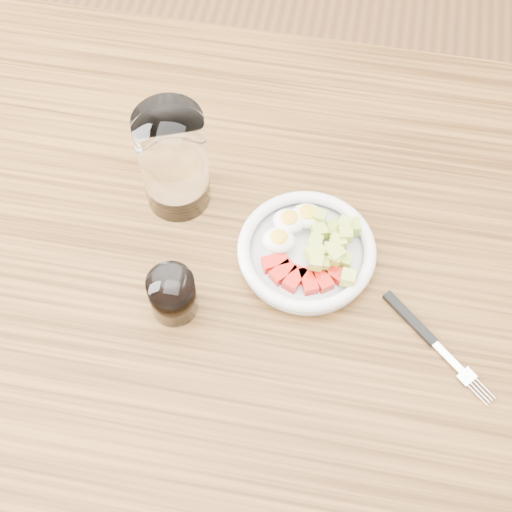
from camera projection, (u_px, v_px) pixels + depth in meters
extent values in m
plane|color=brown|center=(260.00, 433.00, 1.62)|extent=(4.00, 4.00, 0.00)
cube|color=brown|center=(262.00, 282.00, 0.97)|extent=(1.50, 0.90, 0.04)
cylinder|color=white|center=(306.00, 255.00, 0.96)|extent=(0.18, 0.18, 0.01)
torus|color=white|center=(307.00, 250.00, 0.95)|extent=(0.19, 0.19, 0.02)
cube|color=#B7150B|center=(275.00, 263.00, 0.94)|extent=(0.04, 0.03, 0.02)
cube|color=#B7150B|center=(283.00, 272.00, 0.93)|extent=(0.04, 0.04, 0.02)
cube|color=#B7150B|center=(295.00, 279.00, 0.93)|extent=(0.03, 0.04, 0.02)
cube|color=#B7150B|center=(308.00, 281.00, 0.92)|extent=(0.03, 0.04, 0.02)
cube|color=#B7150B|center=(322.00, 279.00, 0.93)|extent=(0.04, 0.04, 0.02)
cube|color=#B7150B|center=(333.00, 272.00, 0.93)|extent=(0.04, 0.03, 0.02)
ellipsoid|color=white|center=(289.00, 221.00, 0.96)|extent=(0.04, 0.04, 0.02)
ellipsoid|color=yellow|center=(289.00, 217.00, 0.95)|extent=(0.02, 0.02, 0.01)
ellipsoid|color=white|center=(307.00, 216.00, 0.96)|extent=(0.04, 0.04, 0.02)
ellipsoid|color=yellow|center=(308.00, 212.00, 0.95)|extent=(0.02, 0.02, 0.01)
ellipsoid|color=white|center=(279.00, 241.00, 0.94)|extent=(0.04, 0.04, 0.02)
ellipsoid|color=yellow|center=(279.00, 237.00, 0.93)|extent=(0.02, 0.02, 0.01)
cube|color=#C1CA4D|center=(348.00, 278.00, 0.91)|extent=(0.02, 0.02, 0.02)
cube|color=#C1CA4D|center=(352.00, 227.00, 0.96)|extent=(0.02, 0.02, 0.02)
cube|color=#C1CA4D|center=(316.00, 251.00, 0.93)|extent=(0.02, 0.02, 0.02)
cube|color=#C1CA4D|center=(335.00, 235.00, 0.96)|extent=(0.02, 0.02, 0.02)
cube|color=#C1CA4D|center=(335.00, 258.00, 0.92)|extent=(0.02, 0.02, 0.02)
cube|color=#C1CA4D|center=(320.00, 217.00, 0.95)|extent=(0.02, 0.02, 0.02)
cube|color=#C1CA4D|center=(327.00, 264.00, 0.93)|extent=(0.02, 0.02, 0.02)
cube|color=#C1CA4D|center=(332.00, 231.00, 0.96)|extent=(0.02, 0.02, 0.02)
cube|color=#C1CA4D|center=(323.00, 263.00, 0.92)|extent=(0.02, 0.02, 0.02)
cube|color=#C1CA4D|center=(333.00, 227.00, 0.96)|extent=(0.02, 0.02, 0.02)
cube|color=#C1CA4D|center=(345.00, 261.00, 0.93)|extent=(0.02, 0.02, 0.02)
cube|color=#C1CA4D|center=(336.00, 246.00, 0.94)|extent=(0.02, 0.02, 0.02)
cube|color=#C1CA4D|center=(346.00, 234.00, 0.94)|extent=(0.02, 0.02, 0.02)
cube|color=#C1CA4D|center=(345.00, 224.00, 0.95)|extent=(0.02, 0.02, 0.02)
cube|color=#C1CA4D|center=(338.00, 242.00, 0.94)|extent=(0.02, 0.02, 0.02)
cube|color=#C1CA4D|center=(335.00, 254.00, 0.93)|extent=(0.03, 0.03, 0.02)
cube|color=#C1CA4D|center=(330.00, 250.00, 0.93)|extent=(0.02, 0.02, 0.02)
cube|color=#C1CA4D|center=(315.00, 254.00, 0.93)|extent=(0.03, 0.03, 0.02)
cube|color=#C1CA4D|center=(316.00, 263.00, 0.92)|extent=(0.02, 0.02, 0.02)
cube|color=#C1CA4D|center=(316.00, 242.00, 0.94)|extent=(0.02, 0.02, 0.02)
cube|color=#C1CA4D|center=(319.00, 232.00, 0.95)|extent=(0.02, 0.02, 0.02)
cube|color=black|center=(410.00, 318.00, 0.91)|extent=(0.07, 0.07, 0.01)
cube|color=silver|center=(449.00, 359.00, 0.89)|extent=(0.04, 0.04, 0.00)
cube|color=silver|center=(467.00, 377.00, 0.87)|extent=(0.03, 0.03, 0.00)
cylinder|color=silver|center=(477.00, 395.00, 0.86)|extent=(0.03, 0.02, 0.00)
cylinder|color=silver|center=(480.00, 393.00, 0.86)|extent=(0.03, 0.02, 0.00)
cylinder|color=silver|center=(483.00, 390.00, 0.87)|extent=(0.03, 0.02, 0.00)
cylinder|color=silver|center=(485.00, 388.00, 0.87)|extent=(0.03, 0.02, 0.00)
cylinder|color=white|center=(174.00, 161.00, 0.94)|extent=(0.09, 0.09, 0.16)
cylinder|color=white|center=(173.00, 295.00, 0.90)|extent=(0.06, 0.06, 0.07)
cylinder|color=black|center=(173.00, 295.00, 0.90)|extent=(0.05, 0.05, 0.06)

